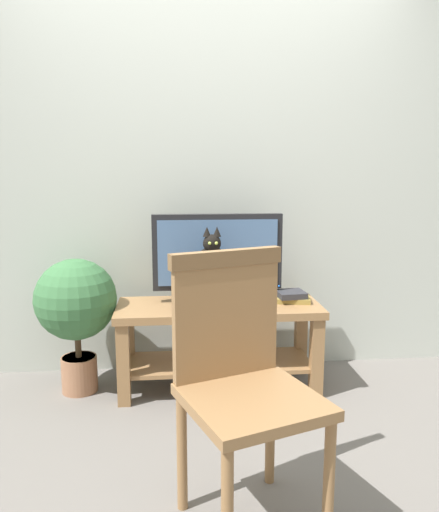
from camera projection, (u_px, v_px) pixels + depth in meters
The scene contains 9 objects.
ground_plane at pixel (217, 439), 2.47m from camera, with size 12.00×12.00×0.00m, color slate.
back_wall at pixel (203, 152), 3.20m from camera, with size 7.00×0.12×2.80m, color #B7BCB2.
tv_stand at pixel (219, 330), 2.99m from camera, with size 1.19×0.46×0.51m.
tv at pixel (218, 257), 2.99m from camera, with size 0.76×0.20×0.52m.
media_box at pixel (212, 303), 2.89m from camera, with size 0.42×0.25×0.06m.
cat at pixel (212, 272), 2.85m from camera, with size 0.22×0.32×0.41m.
wooden_chair at pixel (241, 368), 1.86m from camera, with size 0.58×0.58×1.00m.
book_stack at pixel (290, 297), 3.02m from camera, with size 0.26×0.18×0.06m.
potted_plant at pixel (76, 306), 2.91m from camera, with size 0.47×0.47×0.79m.
Camera 1 is at (-0.20, -2.27, 1.31)m, focal length 35.54 mm.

